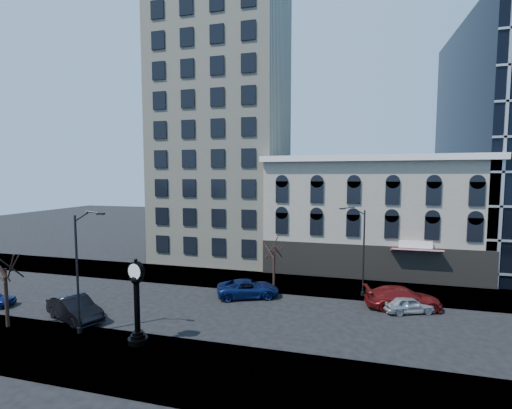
# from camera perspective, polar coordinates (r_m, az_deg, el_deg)

# --- Properties ---
(ground) EXTENTS (160.00, 160.00, 0.00)m
(ground) POSITION_cam_1_polar(r_m,az_deg,el_deg) (27.90, -6.32, -17.20)
(ground) COLOR black
(ground) RESTS_ON ground
(sidewalk_far) EXTENTS (160.00, 6.00, 0.12)m
(sidewalk_far) POSITION_cam_1_polar(r_m,az_deg,el_deg) (35.04, -1.58, -12.45)
(sidewalk_far) COLOR gray
(sidewalk_far) RESTS_ON ground
(sidewalk_near) EXTENTS (160.00, 6.00, 0.12)m
(sidewalk_near) POSITION_cam_1_polar(r_m,az_deg,el_deg) (21.31, -14.71, -24.45)
(sidewalk_near) COLOR gray
(sidewalk_near) RESTS_ON ground
(cream_tower) EXTENTS (15.90, 15.40, 42.50)m
(cream_tower) POSITION_cam_1_polar(r_m,az_deg,el_deg) (46.59, -5.31, 15.72)
(cream_tower) COLOR beige
(cream_tower) RESTS_ON ground
(victorian_row) EXTENTS (22.60, 11.19, 12.50)m
(victorian_row) POSITION_cam_1_polar(r_m,az_deg,el_deg) (40.41, 18.25, -1.79)
(victorian_row) COLOR #A39986
(victorian_row) RESTS_ON ground
(street_clock) EXTENTS (1.20, 1.20, 5.30)m
(street_clock) POSITION_cam_1_polar(r_m,az_deg,el_deg) (23.05, -19.22, -15.54)
(street_clock) COLOR black
(street_clock) RESTS_ON sidewalk_near
(street_lamp_near) EXTENTS (2.14, 0.33, 8.25)m
(street_lamp_near) POSITION_cam_1_polar(r_m,az_deg,el_deg) (24.62, -26.76, -5.26)
(street_lamp_near) COLOR black
(street_lamp_near) RESTS_ON sidewalk_near
(street_lamp_far) EXTENTS (2.00, 0.71, 7.85)m
(street_lamp_far) POSITION_cam_1_polar(r_m,az_deg,el_deg) (30.38, 16.57, -3.73)
(street_lamp_far) COLOR black
(street_lamp_far) RESTS_ON sidewalk_far
(bare_tree_near) EXTENTS (3.80, 3.80, 6.52)m
(bare_tree_near) POSITION_cam_1_polar(r_m,az_deg,el_deg) (28.86, -36.46, -6.90)
(bare_tree_near) COLOR #322019
(bare_tree_near) RESTS_ON sidewalk_near
(bare_tree_far) EXTENTS (2.93, 2.93, 5.03)m
(bare_tree_far) POSITION_cam_1_polar(r_m,az_deg,el_deg) (32.09, 3.02, -6.96)
(bare_tree_far) COLOR #322019
(bare_tree_far) RESTS_ON sidewalk_far
(car_near_b) EXTENTS (5.53, 3.69, 1.72)m
(car_near_b) POSITION_cam_1_polar(r_m,az_deg,el_deg) (29.05, -27.99, -15.01)
(car_near_b) COLOR black
(car_near_b) RESTS_ON ground
(car_far_a) EXTENTS (5.88, 4.28, 1.48)m
(car_far_a) POSITION_cam_1_polar(r_m,az_deg,el_deg) (30.40, -1.34, -13.81)
(car_far_a) COLOR #0C194C
(car_far_a) RESTS_ON ground
(car_far_b) EXTENTS (6.05, 3.21, 1.67)m
(car_far_b) POSITION_cam_1_polar(r_m,az_deg,el_deg) (30.24, 23.25, -14.11)
(car_far_b) COLOR maroon
(car_far_b) RESTS_ON ground
(car_far_c) EXTENTS (4.12, 2.80, 1.30)m
(car_far_c) POSITION_cam_1_polar(r_m,az_deg,el_deg) (29.62, 24.01, -14.91)
(car_far_c) COLOR #A5A8AD
(car_far_c) RESTS_ON ground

